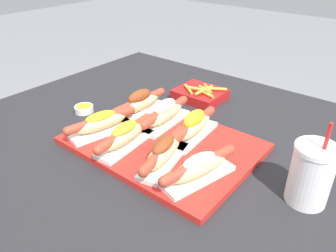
% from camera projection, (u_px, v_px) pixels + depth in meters
% --- Properties ---
extents(patio_table, '(1.32, 1.15, 0.75)m').
position_uv_depth(patio_table, '(169.00, 232.00, 1.13)').
color(patio_table, '#232326').
rests_on(patio_table, ground_plane).
extents(serving_tray, '(0.50, 0.36, 0.02)m').
position_uv_depth(serving_tray, '(164.00, 144.00, 0.92)').
color(serving_tray, red).
rests_on(serving_tray, patio_table).
extents(hot_dog_0, '(0.10, 0.22, 0.06)m').
position_uv_depth(hot_dog_0, '(101.00, 123.00, 0.94)').
color(hot_dog_0, white).
rests_on(hot_dog_0, serving_tray).
extents(hot_dog_1, '(0.08, 0.23, 0.07)m').
position_uv_depth(hot_dog_1, '(125.00, 135.00, 0.88)').
color(hot_dog_1, white).
rests_on(hot_dog_1, serving_tray).
extents(hot_dog_2, '(0.10, 0.22, 0.07)m').
position_uv_depth(hot_dog_2, '(164.00, 152.00, 0.81)').
color(hot_dog_2, white).
rests_on(hot_dog_2, serving_tray).
extents(hot_dog_3, '(0.10, 0.22, 0.06)m').
position_uv_depth(hot_dog_3, '(199.00, 168.00, 0.75)').
color(hot_dog_3, white).
rests_on(hot_dog_3, serving_tray).
extents(hot_dog_4, '(0.07, 0.23, 0.08)m').
position_uv_depth(hot_dog_4, '(140.00, 103.00, 1.05)').
color(hot_dog_4, white).
rests_on(hot_dog_4, serving_tray).
extents(hot_dog_5, '(0.07, 0.23, 0.08)m').
position_uv_depth(hot_dog_5, '(165.00, 113.00, 0.98)').
color(hot_dog_5, white).
rests_on(hot_dog_5, serving_tray).
extents(hot_dog_6, '(0.08, 0.23, 0.08)m').
position_uv_depth(hot_dog_6, '(194.00, 126.00, 0.92)').
color(hot_dog_6, white).
rests_on(hot_dog_6, serving_tray).
extents(sauce_bowl, '(0.06, 0.06, 0.02)m').
position_uv_depth(sauce_bowl, '(84.00, 109.00, 1.10)').
color(sauce_bowl, silver).
rests_on(sauce_bowl, patio_table).
extents(drink_cup, '(0.09, 0.09, 0.20)m').
position_uv_depth(drink_cup, '(310.00, 175.00, 0.70)').
color(drink_cup, white).
rests_on(drink_cup, patio_table).
extents(fries_basket, '(0.17, 0.14, 0.06)m').
position_uv_depth(fries_basket, '(200.00, 94.00, 1.19)').
color(fries_basket, '#B21919').
rests_on(fries_basket, patio_table).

